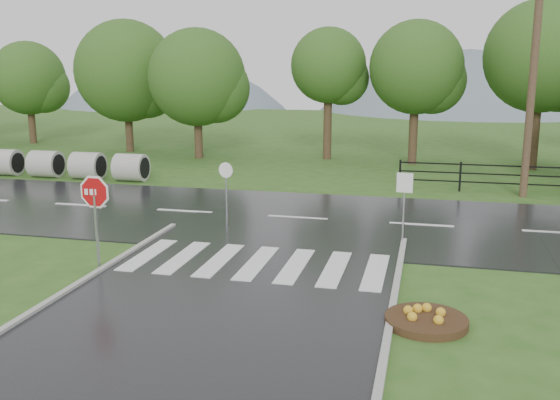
# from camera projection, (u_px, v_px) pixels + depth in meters

# --- Properties ---
(ground) EXTENTS (120.00, 120.00, 0.00)m
(ground) POSITION_uv_depth(u_px,v_px,m) (181.00, 350.00, 11.11)
(ground) COLOR #2F571D
(ground) RESTS_ON ground
(main_road) EXTENTS (90.00, 8.00, 0.04)m
(main_road) POSITION_uv_depth(u_px,v_px,m) (298.00, 219.00, 20.61)
(main_road) COLOR black
(main_road) RESTS_ON ground
(crosswalk) EXTENTS (6.50, 2.80, 0.02)m
(crosswalk) POSITION_uv_depth(u_px,v_px,m) (257.00, 263.00, 15.85)
(crosswalk) COLOR silver
(crosswalk) RESTS_ON ground
(fence_west) EXTENTS (9.58, 0.08, 1.20)m
(fence_west) POSITION_uv_depth(u_px,v_px,m) (523.00, 176.00, 24.37)
(fence_west) COLOR black
(fence_west) RESTS_ON ground
(hills) EXTENTS (102.00, 48.00, 48.00)m
(hills) POSITION_uv_depth(u_px,v_px,m) (420.00, 238.00, 75.34)
(hills) COLOR slate
(hills) RESTS_ON ground
(treeline) EXTENTS (83.20, 5.20, 10.00)m
(treeline) POSITION_uv_depth(u_px,v_px,m) (370.00, 159.00, 33.67)
(treeline) COLOR #285019
(treeline) RESTS_ON ground
(culvert_pipes) EXTENTS (9.70, 1.20, 1.20)m
(culvert_pipes) POSITION_uv_depth(u_px,v_px,m) (46.00, 164.00, 28.15)
(culvert_pipes) COLOR #9E9B93
(culvert_pipes) RESTS_ON ground
(stop_sign) EXTENTS (1.11, 0.14, 2.51)m
(stop_sign) POSITION_uv_depth(u_px,v_px,m) (95.00, 200.00, 15.21)
(stop_sign) COLOR #939399
(stop_sign) RESTS_ON ground
(flower_bed) EXTENTS (1.62, 1.62, 0.32)m
(flower_bed) POSITION_uv_depth(u_px,v_px,m) (426.00, 319.00, 12.18)
(flower_bed) COLOR #332111
(flower_bed) RESTS_ON ground
(reg_sign_small) EXTENTS (0.45, 0.08, 2.05)m
(reg_sign_small) POSITION_uv_depth(u_px,v_px,m) (404.00, 194.00, 17.43)
(reg_sign_small) COLOR #939399
(reg_sign_small) RESTS_ON ground
(reg_sign_round) EXTENTS (0.47, 0.11, 2.06)m
(reg_sign_round) POSITION_uv_depth(u_px,v_px,m) (226.00, 186.00, 19.26)
(reg_sign_round) COLOR #939399
(reg_sign_round) RESTS_ON ground
(utility_pole_east) EXTENTS (1.51, 0.49, 8.66)m
(utility_pole_east) POSITION_uv_depth(u_px,v_px,m) (533.00, 81.00, 23.12)
(utility_pole_east) COLOR #473523
(utility_pole_east) RESTS_ON ground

